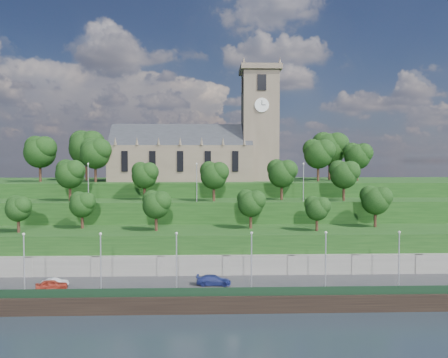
{
  "coord_description": "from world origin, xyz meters",
  "views": [
    {
      "loc": [
        2.44,
        -55.15,
        19.57
      ],
      "look_at": [
        5.22,
        30.0,
        16.04
      ],
      "focal_mm": 35.0,
      "sensor_mm": 36.0,
      "label": 1
    }
  ],
  "objects_px": {
    "car_middle": "(55,283)",
    "car_right": "(214,280)",
    "church": "(203,148)",
    "car_left": "(52,285)"
  },
  "relations": [
    {
      "from": "car_right",
      "to": "car_middle",
      "type": "bearing_deg",
      "value": 93.97
    },
    {
      "from": "church",
      "to": "car_left",
      "type": "height_order",
      "value": "church"
    },
    {
      "from": "car_middle",
      "to": "car_right",
      "type": "bearing_deg",
      "value": -98.4
    },
    {
      "from": "car_middle",
      "to": "car_right",
      "type": "xyz_separation_m",
      "value": [
        22.15,
        0.19,
        0.12
      ]
    },
    {
      "from": "car_left",
      "to": "car_middle",
      "type": "xyz_separation_m",
      "value": [
        -0.09,
        1.49,
        -0.11
      ]
    },
    {
      "from": "car_middle",
      "to": "car_right",
      "type": "relative_size",
      "value": 0.74
    },
    {
      "from": "church",
      "to": "car_middle",
      "type": "bearing_deg",
      "value": -116.4
    },
    {
      "from": "church",
      "to": "car_middle",
      "type": "xyz_separation_m",
      "value": [
        -19.97,
        -40.24,
        -19.93
      ]
    },
    {
      "from": "church",
      "to": "car_left",
      "type": "distance_m",
      "value": 50.3
    },
    {
      "from": "church",
      "to": "car_middle",
      "type": "distance_m",
      "value": 49.15
    }
  ]
}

